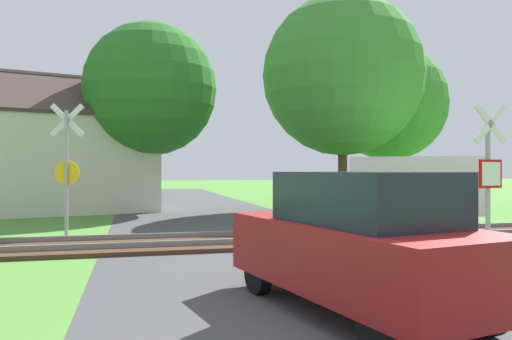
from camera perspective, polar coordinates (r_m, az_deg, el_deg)
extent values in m
plane|color=#4C8433|center=(6.32, 12.49, -16.59)|extent=(160.00, 160.00, 0.00)
cube|color=#424244|center=(8.10, 6.06, -12.84)|extent=(6.80, 80.00, 0.01)
cube|color=#422D1E|center=(12.39, -1.16, -8.12)|extent=(60.00, 2.60, 0.10)
cube|color=slate|center=(13.07, -1.85, -7.21)|extent=(60.00, 0.08, 0.12)
cube|color=slate|center=(11.68, -0.38, -8.07)|extent=(60.00, 0.08, 0.12)
cylinder|color=#9E9EA5|center=(11.58, 24.98, -1.68)|extent=(0.10, 0.10, 2.92)
cube|color=red|center=(11.52, 25.21, -0.39)|extent=(0.60, 0.10, 0.60)
cube|color=white|center=(11.51, 25.29, -0.39)|extent=(0.49, 0.07, 0.49)
cube|color=white|center=(11.57, 25.21, 4.82)|extent=(0.87, 0.14, 0.88)
cube|color=white|center=(11.57, 25.21, 4.82)|extent=(0.87, 0.14, 0.88)
cylinder|color=#9E9EA5|center=(13.83, -20.85, -0.52)|extent=(0.09, 0.09, 3.35)
cube|color=white|center=(13.95, -20.78, 5.34)|extent=(0.87, 0.19, 0.88)
cube|color=white|center=(13.95, -20.78, 5.34)|extent=(0.87, 0.19, 0.88)
cylinder|color=yellow|center=(13.89, -20.77, -0.30)|extent=(0.63, 0.15, 0.64)
cube|color=beige|center=(22.96, -22.24, 0.64)|extent=(9.01, 6.77, 4.10)
cube|color=#473833|center=(21.98, -21.87, 8.22)|extent=(8.85, 4.86, 1.98)
cube|color=#473833|center=(24.36, -22.57, 7.42)|extent=(8.85, 4.86, 1.98)
cube|color=brown|center=(23.53, -16.84, 7.61)|extent=(0.61, 0.61, 1.10)
cylinder|color=#513823|center=(21.87, -11.98, -0.61)|extent=(0.30, 0.30, 3.13)
sphere|color=#286B23|center=(22.14, -11.98, 9.01)|extent=(5.68, 5.68, 5.68)
cylinder|color=#513823|center=(26.67, 14.98, -0.60)|extent=(0.42, 0.42, 3.03)
sphere|color=#3D8433|center=(26.89, 14.98, 7.38)|extent=(5.91, 5.91, 5.91)
cylinder|color=#513823|center=(22.66, 9.87, -0.32)|extent=(0.41, 0.41, 3.34)
sphere|color=#3D8433|center=(23.05, 9.88, 10.59)|extent=(7.18, 7.18, 7.18)
cube|color=white|center=(17.92, 17.70, -1.63)|extent=(4.58, 3.81, 1.90)
cube|color=white|center=(18.10, 9.90, -3.19)|extent=(1.54, 1.91, 0.90)
cube|color=#19232D|center=(18.02, 11.07, -0.56)|extent=(0.87, 1.40, 0.85)
cube|color=navy|center=(18.88, 17.69, -2.55)|extent=(3.23, 1.97, 0.16)
cylinder|color=black|center=(18.80, 13.32, -4.45)|extent=(0.67, 0.51, 0.68)
cylinder|color=black|center=(17.25, 12.94, -4.85)|extent=(0.67, 0.51, 0.68)
cylinder|color=black|center=(18.80, 22.06, -4.45)|extent=(0.67, 0.51, 0.68)
cylinder|color=black|center=(17.25, 22.47, -4.85)|extent=(0.67, 0.51, 0.68)
cube|color=maroon|center=(6.54, 11.15, -9.54)|extent=(2.42, 4.25, 0.84)
cube|color=#19232D|center=(6.30, 12.24, -3.13)|extent=(1.81, 2.44, 0.64)
cylinder|color=black|center=(8.10, 9.34, -10.69)|extent=(0.30, 0.62, 0.60)
cylinder|color=black|center=(7.40, 0.22, -11.71)|extent=(0.30, 0.62, 0.60)
cylinder|color=black|center=(6.12, 24.54, -14.22)|extent=(0.30, 0.62, 0.60)
cylinder|color=black|center=(5.17, 14.07, -16.92)|extent=(0.30, 0.62, 0.60)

